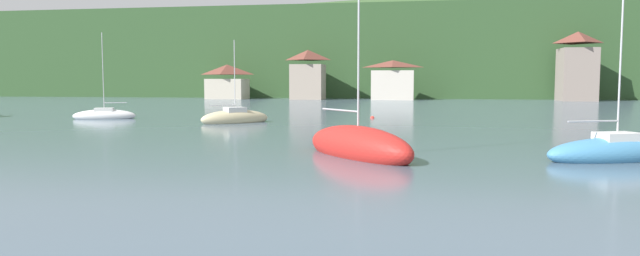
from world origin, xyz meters
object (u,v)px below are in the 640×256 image
(shore_building_west, at_px, (227,82))
(sailboat_mid_6, at_px, (358,147))
(shore_building_westcentral, at_px, (308,75))
(shore_building_central, at_px, (393,81))
(sailboat_far_4, at_px, (104,115))
(sailboat_far_2, at_px, (235,118))
(mooring_buoy_near, at_px, (372,118))
(shore_building_eastcentral, at_px, (577,67))
(sailboat_mid_8, at_px, (617,152))

(shore_building_west, xyz_separation_m, sailboat_mid_6, (31.28, -72.30, -2.56))
(shore_building_westcentral, distance_m, shore_building_central, 14.66)
(shore_building_west, height_order, sailboat_far_4, sailboat_far_4)
(shore_building_central, height_order, sailboat_far_2, shore_building_central)
(shore_building_west, relative_size, sailboat_mid_6, 0.70)
(sailboat_far_2, distance_m, mooring_buoy_near, 12.45)
(shore_building_westcentral, bearing_deg, shore_building_central, -3.10)
(shore_building_eastcentral, xyz_separation_m, sailboat_mid_8, (-16.45, -71.99, -5.01))
(shore_building_central, bearing_deg, shore_building_eastcentral, 2.34)
(shore_building_west, xyz_separation_m, shore_building_central, (29.23, -0.83, 0.23))
(shore_building_westcentral, height_order, shore_building_eastcentral, shore_building_eastcentral)
(sailboat_far_2, relative_size, sailboat_mid_6, 0.68)
(sailboat_mid_8, bearing_deg, shore_building_central, 77.61)
(sailboat_mid_6, distance_m, sailboat_mid_8, 10.74)
(sailboat_far_2, xyz_separation_m, sailboat_far_4, (-12.58, 2.46, -0.07))
(shore_building_west, xyz_separation_m, sailboat_mid_8, (42.00, -71.63, -2.64))
(sailboat_far_2, bearing_deg, sailboat_mid_8, -80.27)
(sailboat_far_4, xyz_separation_m, mooring_buoy_near, (22.66, 4.84, -0.30))
(shore_building_westcentral, xyz_separation_m, shore_building_central, (14.61, -0.79, -0.92))
(sailboat_mid_8, bearing_deg, shore_building_west, 97.76)
(sailboat_far_4, bearing_deg, shore_building_eastcentral, -155.64)
(shore_building_central, bearing_deg, sailboat_mid_6, -88.35)
(shore_building_west, distance_m, sailboat_far_4, 52.60)
(shore_building_westcentral, bearing_deg, mooring_buoy_near, -72.17)
(sailboat_far_2, bearing_deg, shore_building_westcentral, 52.59)
(shore_building_eastcentral, xyz_separation_m, sailboat_far_2, (-38.74, -54.88, -4.99))
(shore_building_west, distance_m, shore_building_central, 29.24)
(sailboat_far_2, relative_size, mooring_buoy_near, 18.41)
(shore_building_westcentral, relative_size, sailboat_far_4, 1.11)
(shore_building_central, height_order, sailboat_mid_8, sailboat_mid_8)
(shore_building_eastcentral, xyz_separation_m, mooring_buoy_near, (-28.67, -47.57, -5.36))
(sailboat_far_2, bearing_deg, shore_building_eastcentral, 12.02)
(shore_building_westcentral, distance_m, sailboat_far_2, 54.84)
(shore_building_westcentral, relative_size, sailboat_mid_8, 0.92)
(shore_building_west, bearing_deg, sailboat_mid_8, -59.61)
(sailboat_mid_8, bearing_deg, sailboat_far_2, 119.86)
(shore_building_eastcentral, bearing_deg, sailboat_mid_6, -110.50)
(shore_building_westcentral, relative_size, shore_building_eastcentral, 0.77)
(sailboat_far_2, relative_size, sailboat_mid_8, 0.74)
(sailboat_far_2, height_order, sailboat_far_4, sailboat_far_4)
(sailboat_far_4, bearing_deg, sailboat_mid_6, 118.77)
(shore_building_central, relative_size, sailboat_mid_8, 0.80)
(shore_building_westcentral, xyz_separation_m, sailboat_mid_8, (27.39, -71.59, -3.78))
(shore_building_west, xyz_separation_m, mooring_buoy_near, (29.79, -47.21, -2.99))
(sailboat_far_4, relative_size, mooring_buoy_near, 20.81)
(shore_building_west, bearing_deg, shore_building_eastcentral, 0.36)
(shore_building_west, bearing_deg, shore_building_central, -1.63)
(shore_building_eastcentral, bearing_deg, shore_building_west, -179.64)
(shore_building_eastcentral, xyz_separation_m, sailboat_mid_6, (-27.17, -72.67, -4.93))
(shore_building_westcentral, bearing_deg, shore_building_west, 179.85)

